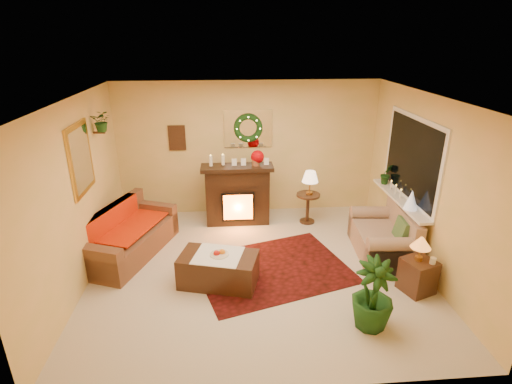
{
  "coord_description": "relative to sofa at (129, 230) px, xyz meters",
  "views": [
    {
      "loc": [
        -0.45,
        -5.26,
        3.39
      ],
      "look_at": [
        0.0,
        0.35,
        1.15
      ],
      "focal_mm": 28.0,
      "sensor_mm": 36.0,
      "label": 1
    }
  ],
  "objects": [
    {
      "name": "floor",
      "position": [
        2.04,
        -0.65,
        -0.43
      ],
      "size": [
        5.0,
        5.0,
        0.0
      ],
      "primitive_type": "plane",
      "color": "beige",
      "rests_on": "ground"
    },
    {
      "name": "ceiling",
      "position": [
        2.04,
        -0.65,
        2.17
      ],
      "size": [
        5.0,
        5.0,
        0.0
      ],
      "primitive_type": "plane",
      "color": "white",
      "rests_on": "ground"
    },
    {
      "name": "wall_back",
      "position": [
        2.04,
        1.6,
        0.87
      ],
      "size": [
        5.0,
        5.0,
        0.0
      ],
      "primitive_type": "plane",
      "color": "#EFD88C",
      "rests_on": "ground"
    },
    {
      "name": "wall_front",
      "position": [
        2.04,
        -2.9,
        0.87
      ],
      "size": [
        5.0,
        5.0,
        0.0
      ],
      "primitive_type": "plane",
      "color": "#EFD88C",
      "rests_on": "ground"
    },
    {
      "name": "wall_left",
      "position": [
        -0.46,
        -0.65,
        0.87
      ],
      "size": [
        4.5,
        4.5,
        0.0
      ],
      "primitive_type": "plane",
      "color": "#EFD88C",
      "rests_on": "ground"
    },
    {
      "name": "wall_right",
      "position": [
        4.54,
        -0.65,
        0.87
      ],
      "size": [
        4.5,
        4.5,
        0.0
      ],
      "primitive_type": "plane",
      "color": "#EFD88C",
      "rests_on": "ground"
    },
    {
      "name": "area_rug",
      "position": [
        2.27,
        -0.66,
        -0.42
      ],
      "size": [
        2.63,
        2.26,
        0.01
      ],
      "primitive_type": "cube",
      "rotation": [
        0.0,
        0.0,
        0.3
      ],
      "color": "#5A1913",
      "rests_on": "floor"
    },
    {
      "name": "sofa",
      "position": [
        0.0,
        0.0,
        0.0
      ],
      "size": [
        1.41,
        2.0,
        0.79
      ],
      "primitive_type": "cube",
      "rotation": [
        0.0,
        0.0,
        -0.36
      ],
      "color": "#3B2D1C",
      "rests_on": "floor"
    },
    {
      "name": "red_throw",
      "position": [
        -0.04,
        0.14,
        0.03
      ],
      "size": [
        0.82,
        1.33,
        0.02
      ],
      "primitive_type": "cube",
      "color": "#C6441D",
      "rests_on": "sofa"
    },
    {
      "name": "fireplace",
      "position": [
        1.8,
        1.05,
        0.12
      ],
      "size": [
        1.17,
        0.37,
        1.08
      ],
      "primitive_type": "cube",
      "rotation": [
        0.0,
        0.0,
        -0.0
      ],
      "color": "black",
      "rests_on": "floor"
    },
    {
      "name": "poinsettia",
      "position": [
        2.18,
        1.05,
        0.87
      ],
      "size": [
        0.24,
        0.24,
        0.24
      ],
      "primitive_type": "sphere",
      "color": "#A40105",
      "rests_on": "fireplace"
    },
    {
      "name": "mantel_candle_a",
      "position": [
        1.33,
        1.0,
        0.83
      ],
      "size": [
        0.06,
        0.06,
        0.19
      ],
      "primitive_type": "cylinder",
      "color": "white",
      "rests_on": "fireplace"
    },
    {
      "name": "mantel_candle_b",
      "position": [
        1.55,
        1.05,
        0.83
      ],
      "size": [
        0.06,
        0.06,
        0.19
      ],
      "primitive_type": "cylinder",
      "color": "#FFFCCF",
      "rests_on": "fireplace"
    },
    {
      "name": "mantel_mirror",
      "position": [
        2.04,
        1.58,
        1.27
      ],
      "size": [
        0.92,
        0.02,
        0.72
      ],
      "primitive_type": "cube",
      "color": "white",
      "rests_on": "wall_back"
    },
    {
      "name": "wreath",
      "position": [
        2.04,
        1.54,
        1.29
      ],
      "size": [
        0.55,
        0.11,
        0.55
      ],
      "primitive_type": "torus",
      "rotation": [
        1.57,
        0.0,
        0.0
      ],
      "color": "#194719",
      "rests_on": "wall_back"
    },
    {
      "name": "wall_art",
      "position": [
        0.69,
        1.58,
        1.12
      ],
      "size": [
        0.32,
        0.03,
        0.48
      ],
      "primitive_type": "cube",
      "color": "#381E11",
      "rests_on": "wall_back"
    },
    {
      "name": "gold_mirror",
      "position": [
        -0.44,
        -0.35,
        1.32
      ],
      "size": [
        0.03,
        0.84,
        1.0
      ],
      "primitive_type": "cube",
      "color": "gold",
      "rests_on": "wall_left"
    },
    {
      "name": "hanging_plant",
      "position": [
        -0.3,
        0.4,
        1.54
      ],
      "size": [
        0.33,
        0.28,
        0.36
      ],
      "primitive_type": "imported",
      "color": "#194719",
      "rests_on": "wall_left"
    },
    {
      "name": "loveseat",
      "position": [
        4.1,
        -0.31,
        -0.01
      ],
      "size": [
        0.9,
        1.42,
        0.79
      ],
      "primitive_type": "cube",
      "rotation": [
        0.0,
        0.0,
        -0.08
      ],
      "color": "#94775D",
      "rests_on": "floor"
    },
    {
      "name": "window_frame",
      "position": [
        4.53,
        -0.1,
        1.12
      ],
      "size": [
        0.03,
        1.86,
        1.36
      ],
      "primitive_type": "cube",
      "color": "white",
      "rests_on": "wall_right"
    },
    {
      "name": "window_glass",
      "position": [
        4.51,
        -0.1,
        1.12
      ],
      "size": [
        0.02,
        1.7,
        1.22
      ],
      "primitive_type": "cube",
      "color": "black",
      "rests_on": "wall_right"
    },
    {
      "name": "window_sill",
      "position": [
        4.42,
        -0.1,
        0.44
      ],
      "size": [
        0.22,
        1.86,
        0.04
      ],
      "primitive_type": "cube",
      "color": "white",
      "rests_on": "wall_right"
    },
    {
      "name": "mini_tree",
      "position": [
        4.39,
        -0.53,
        0.61
      ],
      "size": [
        0.21,
        0.21,
        0.31
      ],
      "primitive_type": "cone",
      "color": "white",
      "rests_on": "window_sill"
    },
    {
      "name": "sill_plant",
      "position": [
        4.43,
        0.57,
        0.66
      ],
      "size": [
        0.26,
        0.21,
        0.48
      ],
      "primitive_type": "imported",
      "color": "#1C4022",
      "rests_on": "window_sill"
    },
    {
      "name": "side_table_round",
      "position": [
        3.13,
        0.94,
        -0.1
      ],
      "size": [
        0.46,
        0.46,
        0.58
      ],
      "primitive_type": "cylinder",
      "rotation": [
        0.0,
        0.0,
        -0.02
      ],
      "color": "#40221A",
      "rests_on": "floor"
    },
    {
      "name": "lamp_cream",
      "position": [
        3.14,
        0.93,
        0.45
      ],
      "size": [
        0.3,
        0.3,
        0.47
      ],
      "primitive_type": "cone",
      "color": "beige",
      "rests_on": "side_table_round"
    },
    {
      "name": "end_table_square",
      "position": [
        4.22,
        -1.36,
        -0.16
      ],
      "size": [
        0.51,
        0.51,
        0.49
      ],
      "primitive_type": "cube",
      "rotation": [
        0.0,
        0.0,
        0.36
      ],
      "color": "#4A3220",
      "rests_on": "floor"
    },
    {
      "name": "lamp_tiffany",
      "position": [
        4.2,
        -1.35,
        0.32
      ],
      "size": [
        0.27,
        0.27,
        0.4
      ],
      "primitive_type": "cone",
      "color": "orange",
      "rests_on": "end_table_square"
    },
    {
      "name": "coffee_table",
      "position": [
        1.45,
        -0.96,
        -0.22
      ],
      "size": [
        1.21,
        0.87,
        0.46
      ],
      "primitive_type": "cube",
      "rotation": [
        0.0,
        0.0,
        -0.27
      ],
      "color": "black",
      "rests_on": "floor"
    },
    {
      "name": "fruit_bowl",
      "position": [
        1.47,
        -0.95,
        0.02
      ],
      "size": [
        0.27,
        0.27,
        0.06
      ],
      "primitive_type": "cylinder",
      "color": "beige",
      "rests_on": "coffee_table"
    },
    {
      "name": "floor_palm",
      "position": [
        3.32,
        -2.02,
        0.02
      ],
      "size": [
        1.83,
        1.83,
        2.74
      ],
      "primitive_type": "imported",
      "rotation": [
        0.0,
        0.0,
        0.22
      ],
      "color": "#103A0E",
      "rests_on": "floor"
    }
  ]
}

